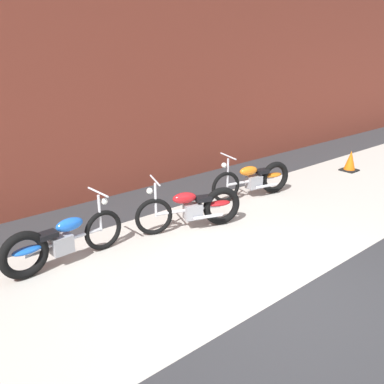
{
  "coord_description": "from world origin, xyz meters",
  "views": [
    {
      "loc": [
        -3.92,
        -2.8,
        3.2
      ],
      "look_at": [
        0.43,
        2.39,
        0.75
      ],
      "focal_mm": 38.42,
      "sensor_mm": 36.0,
      "label": 1
    }
  ],
  "objects_px": {
    "motorcycle_orange": "(257,179)",
    "motorcycle_red": "(197,208)",
    "motorcycle_blue": "(56,242)",
    "traffic_cone": "(350,162)"
  },
  "relations": [
    {
      "from": "motorcycle_blue",
      "to": "motorcycle_orange",
      "type": "distance_m",
      "value": 4.63
    },
    {
      "from": "motorcycle_orange",
      "to": "traffic_cone",
      "type": "bearing_deg",
      "value": -172.45
    },
    {
      "from": "traffic_cone",
      "to": "motorcycle_orange",
      "type": "bearing_deg",
      "value": 175.0
    },
    {
      "from": "motorcycle_orange",
      "to": "traffic_cone",
      "type": "height_order",
      "value": "motorcycle_orange"
    },
    {
      "from": "motorcycle_red",
      "to": "traffic_cone",
      "type": "height_order",
      "value": "motorcycle_red"
    },
    {
      "from": "motorcycle_blue",
      "to": "motorcycle_red",
      "type": "bearing_deg",
      "value": -10.19
    },
    {
      "from": "motorcycle_blue",
      "to": "traffic_cone",
      "type": "relative_size",
      "value": 3.65
    },
    {
      "from": "motorcycle_orange",
      "to": "motorcycle_red",
      "type": "bearing_deg",
      "value": 23.97
    },
    {
      "from": "motorcycle_blue",
      "to": "motorcycle_orange",
      "type": "bearing_deg",
      "value": -1.76
    },
    {
      "from": "motorcycle_red",
      "to": "traffic_cone",
      "type": "relative_size",
      "value": 3.49
    }
  ]
}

